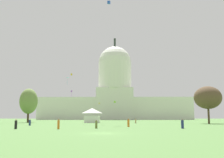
{
  "coord_description": "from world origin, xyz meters",
  "views": [
    {
      "loc": [
        2.02,
        -34.34,
        1.94
      ],
      "look_at": [
        -0.69,
        99.75,
        20.7
      ],
      "focal_mm": 44.05,
      "sensor_mm": 36.0,
      "label": 1
    }
  ],
  "objects_px": {
    "person_navy_back_right": "(182,124)",
    "kite_yellow_low": "(99,103)",
    "kite_black_mid": "(108,88)",
    "tree_east_far": "(208,98)",
    "person_navy_lawn_far_right": "(30,123)",
    "person_olive_mid_left": "(96,125)",
    "person_black_near_tree_east": "(16,125)",
    "kite_lime_low": "(115,102)",
    "person_orange_near_tent": "(58,124)",
    "kite_gold_mid": "(71,74)",
    "event_tent": "(92,115)",
    "kite_violet_mid": "(71,91)",
    "person_tan_aisle_center": "(136,121)",
    "capitol_building": "(115,94)",
    "person_orange_front_center": "(128,123)",
    "kite_cyan_mid": "(68,78)",
    "tree_west_mid": "(29,101)",
    "kite_blue_high": "(109,2)"
  },
  "relations": [
    {
      "from": "person_olive_mid_left",
      "to": "kite_lime_low",
      "type": "xyz_separation_m",
      "value": [
        2.63,
        64.53,
        7.62
      ]
    },
    {
      "from": "person_navy_back_right",
      "to": "kite_yellow_low",
      "type": "bearing_deg",
      "value": -141.18
    },
    {
      "from": "person_orange_front_center",
      "to": "person_navy_back_right",
      "type": "relative_size",
      "value": 1.05
    },
    {
      "from": "kite_gold_mid",
      "to": "kite_yellow_low",
      "type": "bearing_deg",
      "value": -136.89
    },
    {
      "from": "tree_east_far",
      "to": "kite_cyan_mid",
      "type": "height_order",
      "value": "kite_cyan_mid"
    },
    {
      "from": "kite_violet_mid",
      "to": "person_navy_back_right",
      "type": "bearing_deg",
      "value": -104.72
    },
    {
      "from": "event_tent",
      "to": "person_orange_front_center",
      "type": "bearing_deg",
      "value": -73.55
    },
    {
      "from": "event_tent",
      "to": "tree_east_far",
      "type": "height_order",
      "value": "tree_east_far"
    },
    {
      "from": "person_tan_aisle_center",
      "to": "person_navy_lawn_far_right",
      "type": "xyz_separation_m",
      "value": [
        -26.8,
        -24.62,
        -0.0
      ]
    },
    {
      "from": "capitol_building",
      "to": "person_tan_aisle_center",
      "type": "xyz_separation_m",
      "value": [
        8.15,
        -141.83,
        -20.87
      ]
    },
    {
      "from": "person_olive_mid_left",
      "to": "kite_black_mid",
      "type": "relative_size",
      "value": 1.04
    },
    {
      "from": "kite_blue_high",
      "to": "capitol_building",
      "type": "bearing_deg",
      "value": 107.53
    },
    {
      "from": "person_navy_back_right",
      "to": "kite_black_mid",
      "type": "relative_size",
      "value": 1.17
    },
    {
      "from": "kite_yellow_low",
      "to": "tree_east_far",
      "type": "bearing_deg",
      "value": -22.82
    },
    {
      "from": "tree_east_far",
      "to": "person_navy_lawn_far_right",
      "type": "distance_m",
      "value": 54.32
    },
    {
      "from": "tree_west_mid",
      "to": "person_black_near_tree_east",
      "type": "height_order",
      "value": "tree_west_mid"
    },
    {
      "from": "event_tent",
      "to": "tree_east_far",
      "type": "relative_size",
      "value": 0.47
    },
    {
      "from": "event_tent",
      "to": "kite_violet_mid",
      "type": "distance_m",
      "value": 82.06
    },
    {
      "from": "event_tent",
      "to": "person_olive_mid_left",
      "type": "bearing_deg",
      "value": -82.61
    },
    {
      "from": "person_orange_near_tent",
      "to": "person_navy_back_right",
      "type": "xyz_separation_m",
      "value": [
        21.18,
        2.76,
        -0.05
      ]
    },
    {
      "from": "person_orange_near_tent",
      "to": "capitol_building",
      "type": "bearing_deg",
      "value": -113.66
    },
    {
      "from": "person_tan_aisle_center",
      "to": "capitol_building",
      "type": "bearing_deg",
      "value": 17.52
    },
    {
      "from": "tree_east_far",
      "to": "kite_gold_mid",
      "type": "distance_m",
      "value": 134.01
    },
    {
      "from": "kite_cyan_mid",
      "to": "kite_violet_mid",
      "type": "distance_m",
      "value": 25.12
    },
    {
      "from": "event_tent",
      "to": "person_orange_near_tent",
      "type": "relative_size",
      "value": 3.21
    },
    {
      "from": "person_navy_back_right",
      "to": "kite_cyan_mid",
      "type": "distance_m",
      "value": 113.32
    },
    {
      "from": "kite_yellow_low",
      "to": "person_orange_front_center",
      "type": "bearing_deg",
      "value": -37.25
    },
    {
      "from": "person_orange_front_center",
      "to": "kite_lime_low",
      "type": "bearing_deg",
      "value": -51.82
    },
    {
      "from": "kite_violet_mid",
      "to": "person_navy_lawn_far_right",
      "type": "bearing_deg",
      "value": -117.93
    },
    {
      "from": "person_orange_near_tent",
      "to": "kite_gold_mid",
      "type": "relative_size",
      "value": 1.11
    },
    {
      "from": "event_tent",
      "to": "person_navy_back_right",
      "type": "height_order",
      "value": "event_tent"
    },
    {
      "from": "person_navy_lawn_far_right",
      "to": "kite_lime_low",
      "type": "distance_m",
      "value": 52.5
    },
    {
      "from": "person_tan_aisle_center",
      "to": "person_orange_front_center",
      "type": "xyz_separation_m",
      "value": [
        -3.64,
        -33.04,
        0.1
      ]
    },
    {
      "from": "kite_black_mid",
      "to": "kite_cyan_mid",
      "type": "relative_size",
      "value": 0.33
    },
    {
      "from": "person_navy_lawn_far_right",
      "to": "person_navy_back_right",
      "type": "bearing_deg",
      "value": -84.17
    },
    {
      "from": "tree_east_far",
      "to": "person_orange_near_tent",
      "type": "bearing_deg",
      "value": -133.05
    },
    {
      "from": "kite_gold_mid",
      "to": "event_tent",
      "type": "bearing_deg",
      "value": 160.71
    },
    {
      "from": "tree_east_far",
      "to": "person_olive_mid_left",
      "type": "height_order",
      "value": "tree_east_far"
    },
    {
      "from": "event_tent",
      "to": "kite_blue_high",
      "type": "relative_size",
      "value": 5.46
    },
    {
      "from": "kite_yellow_low",
      "to": "tree_west_mid",
      "type": "bearing_deg",
      "value": -56.25
    },
    {
      "from": "kite_lime_low",
      "to": "kite_black_mid",
      "type": "bearing_deg",
      "value": -154.19
    },
    {
      "from": "person_black_near_tree_east",
      "to": "kite_lime_low",
      "type": "relative_size",
      "value": 1.82
    },
    {
      "from": "tree_east_far",
      "to": "kite_black_mid",
      "type": "distance_m",
      "value": 119.55
    },
    {
      "from": "capitol_building",
      "to": "person_navy_back_right",
      "type": "xyz_separation_m",
      "value": [
        13.62,
        -183.39,
        -20.8
      ]
    },
    {
      "from": "person_olive_mid_left",
      "to": "kite_cyan_mid",
      "type": "distance_m",
      "value": 108.58
    },
    {
      "from": "person_orange_front_center",
      "to": "kite_gold_mid",
      "type": "bearing_deg",
      "value": -41.03
    },
    {
      "from": "tree_west_mid",
      "to": "person_olive_mid_left",
      "type": "bearing_deg",
      "value": -61.31
    },
    {
      "from": "person_olive_mid_left",
      "to": "kite_cyan_mid",
      "type": "height_order",
      "value": "kite_cyan_mid"
    },
    {
      "from": "kite_lime_low",
      "to": "kite_violet_mid",
      "type": "relative_size",
      "value": 0.23
    },
    {
      "from": "capitol_building",
      "to": "kite_yellow_low",
      "type": "relative_size",
      "value": 108.39
    }
  ]
}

